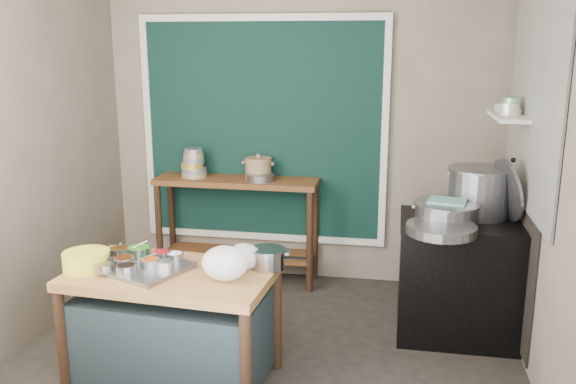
% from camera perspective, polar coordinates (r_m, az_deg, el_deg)
% --- Properties ---
extents(floor, '(3.50, 3.00, 0.02)m').
position_cam_1_polar(floor, '(4.45, -2.01, -14.81)').
color(floor, '#2F2A23').
rests_on(floor, ground).
extents(back_wall, '(3.50, 0.02, 2.80)m').
position_cam_1_polar(back_wall, '(5.44, 1.33, 6.19)').
color(back_wall, gray).
rests_on(back_wall, floor).
extents(left_wall, '(0.02, 3.00, 2.80)m').
position_cam_1_polar(left_wall, '(4.68, -23.75, 3.79)').
color(left_wall, gray).
rests_on(left_wall, floor).
extents(right_wall, '(0.02, 3.00, 2.80)m').
position_cam_1_polar(right_wall, '(3.98, 23.41, 2.24)').
color(right_wall, gray).
rests_on(right_wall, floor).
extents(curtain_panel, '(2.10, 0.02, 1.90)m').
position_cam_1_polar(curtain_panel, '(5.47, -2.38, 5.70)').
color(curtain_panel, black).
rests_on(curtain_panel, back_wall).
extents(curtain_frame, '(2.22, 0.03, 2.02)m').
position_cam_1_polar(curtain_frame, '(5.46, -2.40, 5.69)').
color(curtain_frame, beige).
rests_on(curtain_frame, back_wall).
extents(tile_panel, '(0.02, 1.70, 1.70)m').
position_cam_1_polar(tile_panel, '(4.45, 22.13, 9.34)').
color(tile_panel, '#B2B2AA').
rests_on(tile_panel, right_wall).
extents(soot_patch, '(0.01, 1.30, 1.30)m').
position_cam_1_polar(soot_patch, '(4.76, 20.71, -4.47)').
color(soot_patch, black).
rests_on(soot_patch, right_wall).
extents(wall_shelf, '(0.22, 0.70, 0.03)m').
position_cam_1_polar(wall_shelf, '(4.75, 19.92, 6.70)').
color(wall_shelf, beige).
rests_on(wall_shelf, right_wall).
extents(prep_table, '(1.30, 0.81, 0.75)m').
position_cam_1_polar(prep_table, '(4.00, -10.64, -12.31)').
color(prep_table, olive).
rests_on(prep_table, floor).
extents(back_counter, '(1.45, 0.40, 0.95)m').
position_cam_1_polar(back_counter, '(5.53, -4.75, -3.55)').
color(back_counter, brown).
rests_on(back_counter, floor).
extents(stove_block, '(0.90, 0.68, 0.85)m').
position_cam_1_polar(stove_block, '(4.70, 15.92, -7.88)').
color(stove_block, black).
rests_on(stove_block, floor).
extents(stove_top, '(0.92, 0.69, 0.03)m').
position_cam_1_polar(stove_top, '(4.56, 16.28, -2.73)').
color(stove_top, black).
rests_on(stove_top, stove_block).
extents(condiment_tray, '(0.73, 0.63, 0.03)m').
position_cam_1_polar(condiment_tray, '(3.95, -13.91, -6.71)').
color(condiment_tray, gray).
rests_on(condiment_tray, prep_table).
extents(condiment_bowls, '(0.53, 0.43, 0.06)m').
position_cam_1_polar(condiment_bowls, '(3.96, -14.14, -6.06)').
color(condiment_bowls, silver).
rests_on(condiment_bowls, condiment_tray).
extents(yellow_basin, '(0.35, 0.35, 0.11)m').
position_cam_1_polar(yellow_basin, '(4.00, -18.34, -6.08)').
color(yellow_basin, yellow).
rests_on(yellow_basin, prep_table).
extents(saucepan, '(0.23, 0.23, 0.13)m').
position_cam_1_polar(saucepan, '(3.82, -1.92, -6.22)').
color(saucepan, gray).
rests_on(saucepan, prep_table).
extents(plastic_bag_a, '(0.33, 0.30, 0.21)m').
position_cam_1_polar(plastic_bag_a, '(3.64, -5.92, -6.63)').
color(plastic_bag_a, white).
rests_on(plastic_bag_a, prep_table).
extents(plastic_bag_b, '(0.26, 0.24, 0.16)m').
position_cam_1_polar(plastic_bag_b, '(3.81, -4.14, -6.01)').
color(plastic_bag_b, white).
rests_on(plastic_bag_b, prep_table).
extents(bowl_stack, '(0.23, 0.23, 0.26)m').
position_cam_1_polar(bowl_stack, '(5.50, -8.85, 2.55)').
color(bowl_stack, tan).
rests_on(bowl_stack, back_counter).
extents(utensil_cup, '(0.18, 0.18, 0.08)m').
position_cam_1_polar(utensil_cup, '(5.50, -8.85, 1.79)').
color(utensil_cup, gray).
rests_on(utensil_cup, back_counter).
extents(ceramic_crock, '(0.26, 0.26, 0.17)m').
position_cam_1_polar(ceramic_crock, '(5.38, -2.79, 2.14)').
color(ceramic_crock, olive).
rests_on(ceramic_crock, back_counter).
extents(wide_bowl, '(0.30, 0.30, 0.06)m').
position_cam_1_polar(wide_bowl, '(5.30, -2.58, 1.38)').
color(wide_bowl, gray).
rests_on(wide_bowl, back_counter).
extents(stock_pot, '(0.61, 0.61, 0.36)m').
position_cam_1_polar(stock_pot, '(4.65, 17.36, -0.01)').
color(stock_pot, gray).
rests_on(stock_pot, stove_top).
extents(pot_lid, '(0.23, 0.48, 0.46)m').
position_cam_1_polar(pot_lid, '(4.58, 19.86, 0.19)').
color(pot_lid, gray).
rests_on(pot_lid, stove_top).
extents(steamer, '(0.55, 0.55, 0.15)m').
position_cam_1_polar(steamer, '(4.42, 14.62, -1.91)').
color(steamer, gray).
rests_on(steamer, stove_top).
extents(green_cloth, '(0.29, 0.24, 0.02)m').
position_cam_1_polar(green_cloth, '(4.40, 14.69, -0.83)').
color(green_cloth, slate).
rests_on(green_cloth, steamer).
extents(shallow_pan, '(0.48, 0.48, 0.06)m').
position_cam_1_polar(shallow_pan, '(4.19, 14.15, -3.40)').
color(shallow_pan, gray).
rests_on(shallow_pan, stove_top).
extents(shelf_bowl_stack, '(0.16, 0.16, 0.12)m').
position_cam_1_polar(shelf_bowl_stack, '(4.69, 20.09, 7.52)').
color(shelf_bowl_stack, silver).
rests_on(shelf_bowl_stack, wall_shelf).
extents(shelf_bowl_green, '(0.16, 0.16, 0.06)m').
position_cam_1_polar(shelf_bowl_green, '(4.93, 19.62, 7.46)').
color(shelf_bowl_green, gray).
rests_on(shelf_bowl_green, wall_shelf).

